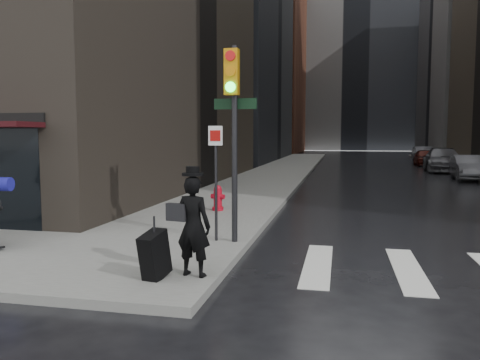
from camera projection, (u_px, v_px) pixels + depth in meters
The scene contains 11 objects.
ground at pixel (121, 268), 8.50m from camera, with size 140.00×140.00×0.00m, color black.
sidewalk_left at pixel (287, 167), 34.78m from camera, with size 4.00×50.00×0.15m, color slate.
bldg_left_far at pixel (228, 65), 70.35m from camera, with size 22.00×20.00×26.00m, color brown.
bldg_distant at pixel (355, 58), 81.67m from camera, with size 40.00×12.00×32.00m, color slate.
man_overcoat at pixel (185, 230), 7.43m from camera, with size 1.06×0.86×1.80m.
traffic_light at pixel (232, 117), 9.65m from camera, with size 1.02×0.46×4.09m.
fire_hydrant at pixel (218, 199), 14.13m from camera, with size 0.44×0.34×0.77m.
parked_car_2 at pixel (468, 168), 25.47m from camera, with size 1.45×4.15×1.37m, color #47474C.
parked_car_3 at pixel (443, 160), 31.54m from camera, with size 2.24×5.51×1.60m, color #4A4A4F.
parked_car_4 at pixel (425, 157), 37.64m from camera, with size 1.60×3.97×1.35m, color #41120D.
parked_car_5 at pixel (423, 154), 43.53m from camera, with size 1.51×4.33×1.43m, color #45464B.
Camera 1 is at (3.87, -7.67, 2.39)m, focal length 35.00 mm.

